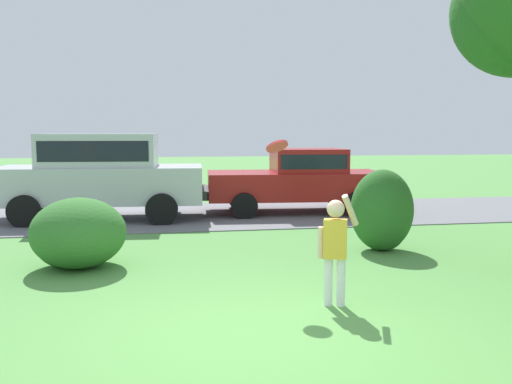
% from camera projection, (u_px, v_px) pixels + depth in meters
% --- Properties ---
extents(ground_plane, '(80.00, 80.00, 0.00)m').
position_uv_depth(ground_plane, '(251.00, 334.00, 5.56)').
color(ground_plane, '#518E42').
extents(driveway_strip, '(28.00, 4.40, 0.02)m').
position_uv_depth(driveway_strip, '(194.00, 216.00, 13.34)').
color(driveway_strip, slate).
rests_on(driveway_strip, ground).
extents(shrub_near_tree, '(1.36, 1.47, 1.02)m').
position_uv_depth(shrub_near_tree, '(76.00, 235.00, 8.25)').
color(shrub_near_tree, '#33702B').
rests_on(shrub_near_tree, ground).
extents(shrub_centre_left, '(1.04, 0.98, 1.35)m').
position_uv_depth(shrub_centre_left, '(382.00, 214.00, 9.43)').
color(shrub_centre_left, '#286023').
rests_on(shrub_centre_left, ground).
extents(parked_sedan, '(4.53, 2.35, 1.56)m').
position_uv_depth(parked_sedan, '(299.00, 178.00, 13.83)').
color(parked_sedan, maroon).
rests_on(parked_sedan, ground).
extents(parked_suv, '(4.81, 2.33, 1.92)m').
position_uv_depth(parked_suv, '(100.00, 172.00, 12.68)').
color(parked_suv, silver).
rests_on(parked_suv, ground).
extents(child_thrower, '(0.48, 0.24, 1.29)m').
position_uv_depth(child_thrower, '(335.00, 243.00, 6.39)').
color(child_thrower, white).
rests_on(child_thrower, ground).
extents(frisbee, '(0.31, 0.26, 0.22)m').
position_uv_depth(frisbee, '(277.00, 146.00, 7.01)').
color(frisbee, red).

